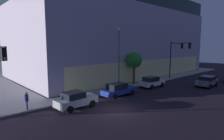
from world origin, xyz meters
The scene contains 11 objects.
ground_plane centered at (0.00, 0.00, 0.00)m, with size 120.00×120.00×0.00m, color black.
sidewalk_corner centered at (0.00, 35.10, 0.07)m, with size 80.00×60.00×0.15m, color gray.
modern_building centered at (16.67, 18.47, 8.02)m, with size 40.22×21.82×16.20m.
traffic_light_far_corner centered at (19.61, 4.54, 4.97)m, with size 0.36×4.10×6.81m.
street_lamp_sidewalk centered at (6.05, 5.80, 5.38)m, with size 0.44×0.44×8.39m.
sidewalk_tree centered at (10.32, 6.77, 3.87)m, with size 2.47×2.47×5.01m.
pedestrian_waiting centered at (-6.38, 5.52, 1.15)m, with size 0.36×0.36×1.69m.
car_silver centered at (-2.48, 3.23, 0.83)m, with size 4.30×2.23×1.65m.
car_blue centered at (3.80, 3.57, 0.81)m, with size 4.77×1.96×1.59m.
car_white centered at (10.85, 3.71, 0.84)m, with size 4.07×2.13×1.62m.
car_grey centered at (17.46, -1.56, 0.83)m, with size 4.16×2.22×1.57m.
Camera 1 is at (-12.05, -12.70, 6.17)m, focal length 30.33 mm.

